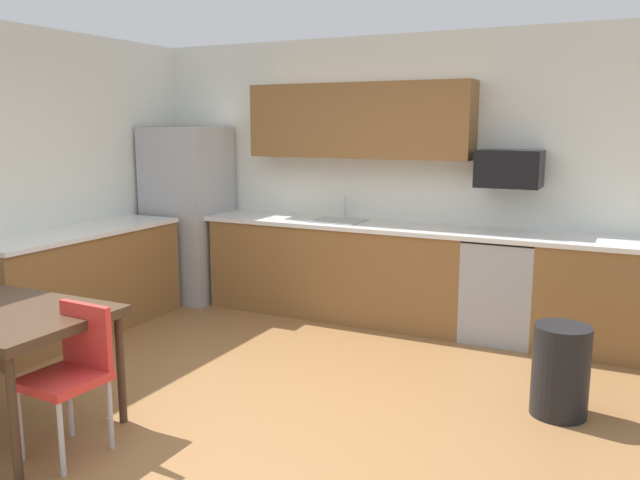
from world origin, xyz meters
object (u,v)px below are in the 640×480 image
Objects in this scene: microwave at (509,169)px; trash_bin at (560,371)px; oven_range at (501,288)px; refrigerator at (188,214)px; chair_near_table at (73,367)px.

microwave is 2.02m from trash_bin.
trash_bin is at bearing -65.08° from oven_range.
refrigerator is 3.36m from microwave.
chair_near_table is (1.51, -3.04, -0.41)m from refrigerator.
chair_near_table is at bearing -63.67° from refrigerator.
oven_range is 1.04m from microwave.
oven_range is 1.52× the size of trash_bin.
oven_range is at bearing 114.92° from trash_bin.
refrigerator is at bearing 116.33° from chair_near_table.
microwave is 3.82m from chair_near_table.
refrigerator is 4.22m from trash_bin.
refrigerator reaches higher than trash_bin.
microwave reaches higher than trash_bin.
oven_range reaches higher than trash_bin.
refrigerator is 3.42m from chair_near_table.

